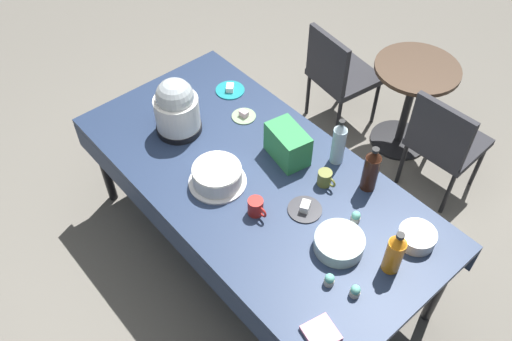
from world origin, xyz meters
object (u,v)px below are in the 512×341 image
(frosted_layer_cake, at_px, (217,176))
(coffee_mug_red, at_px, (256,207))
(maroon_chair_left, at_px, (338,72))
(dessert_plate_sage, at_px, (244,115))
(soda_bottle_orange_juice, at_px, (395,253))
(soda_bottle_water, at_px, (339,143))
(slow_cooker, at_px, (176,108))
(cupcake_lemon, at_px, (355,291))
(ceramic_snack_bowl, at_px, (417,237))
(round_cafe_table, at_px, (411,92))
(soda_bottle_cola, at_px, (371,170))
(maroon_chair_right, at_px, (445,140))
(dessert_plate_charcoal, at_px, (305,208))
(cupcake_vanilla, at_px, (329,280))
(dessert_plate_teal, at_px, (230,89))
(soda_carton, at_px, (287,144))
(potluck_table, at_px, (256,184))
(coffee_mug_olive, at_px, (325,178))
(cupcake_berry, at_px, (356,217))
(glass_salad_bowl, at_px, (339,243))
(coffee_mug_black, at_px, (173,91))

(frosted_layer_cake, relative_size, coffee_mug_red, 2.57)
(maroon_chair_left, bearing_deg, dessert_plate_sage, -82.56)
(dessert_plate_sage, relative_size, soda_bottle_orange_juice, 0.56)
(soda_bottle_water, bearing_deg, dessert_plate_sage, -165.65)
(slow_cooker, height_order, dessert_plate_sage, slow_cooker)
(cupcake_lemon, distance_m, maroon_chair_left, 2.04)
(soda_bottle_water, bearing_deg, ceramic_snack_bowl, -9.40)
(maroon_chair_left, relative_size, round_cafe_table, 1.18)
(frosted_layer_cake, bearing_deg, cupcake_lemon, 3.22)
(soda_bottle_cola, height_order, maroon_chair_right, soda_bottle_cola)
(dessert_plate_charcoal, distance_m, cupcake_vanilla, 0.45)
(dessert_plate_sage, height_order, dessert_plate_teal, dessert_plate_sage)
(coffee_mug_red, bearing_deg, cupcake_vanilla, -1.55)
(cupcake_lemon, bearing_deg, dessert_plate_charcoal, 161.01)
(frosted_layer_cake, relative_size, cupcake_lemon, 4.78)
(frosted_layer_cake, height_order, coffee_mug_red, frosted_layer_cake)
(soda_bottle_water, height_order, soda_carton, soda_bottle_water)
(soda_carton, bearing_deg, maroon_chair_right, 79.42)
(slow_cooker, xyz_separation_m, dessert_plate_charcoal, (0.94, 0.14, -0.16))
(round_cafe_table, bearing_deg, potluck_table, -88.13)
(frosted_layer_cake, xyz_separation_m, soda_bottle_cola, (0.56, 0.60, 0.08))
(dessert_plate_teal, height_order, soda_bottle_orange_juice, soda_bottle_orange_juice)
(cupcake_lemon, distance_m, coffee_mug_olive, 0.69)
(cupcake_berry, relative_size, soda_carton, 0.26)
(glass_salad_bowl, xyz_separation_m, round_cafe_table, (-0.68, 1.54, -0.29))
(glass_salad_bowl, height_order, soda_bottle_orange_juice, soda_bottle_orange_juice)
(ceramic_snack_bowl, relative_size, soda_bottle_cola, 0.65)
(round_cafe_table, bearing_deg, dessert_plate_teal, -118.15)
(round_cafe_table, bearing_deg, cupcake_vanilla, -65.36)
(glass_salad_bowl, xyz_separation_m, dessert_plate_sage, (-1.05, 0.27, -0.03))
(glass_salad_bowl, height_order, cupcake_berry, glass_salad_bowl)
(dessert_plate_sage, height_order, maroon_chair_right, maroon_chair_right)
(round_cafe_table, bearing_deg, maroon_chair_right, -26.42)
(potluck_table, bearing_deg, soda_carton, 90.78)
(glass_salad_bowl, xyz_separation_m, coffee_mug_black, (-1.49, 0.06, 0.01))
(dessert_plate_sage, relative_size, maroon_chair_left, 0.18)
(coffee_mug_olive, height_order, maroon_chair_left, maroon_chair_left)
(cupcake_berry, height_order, coffee_mug_black, coffee_mug_black)
(dessert_plate_teal, height_order, soda_bottle_cola, soda_bottle_cola)
(soda_bottle_water, relative_size, soda_bottle_cola, 1.04)
(potluck_table, distance_m, coffee_mug_red, 0.28)
(potluck_table, height_order, frosted_layer_cake, frosted_layer_cake)
(cupcake_vanilla, relative_size, round_cafe_table, 0.09)
(slow_cooker, relative_size, cupcake_berry, 5.45)
(dessert_plate_charcoal, height_order, soda_bottle_cola, soda_bottle_cola)
(round_cafe_table, bearing_deg, dessert_plate_sage, -106.47)
(glass_salad_bowl, height_order, coffee_mug_black, coffee_mug_black)
(cupcake_lemon, xyz_separation_m, maroon_chair_right, (-0.45, 1.44, -0.29))
(glass_salad_bowl, height_order, coffee_mug_olive, coffee_mug_olive)
(maroon_chair_right, bearing_deg, cupcake_lemon, -72.56)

